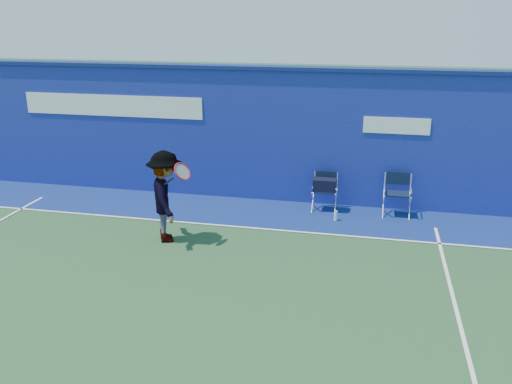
% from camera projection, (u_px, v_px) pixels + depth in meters
% --- Properties ---
extents(ground, '(80.00, 80.00, 0.00)m').
position_uv_depth(ground, '(154.00, 302.00, 8.30)').
color(ground, '#284B28').
rests_on(ground, ground).
extents(stadium_wall, '(24.00, 0.50, 3.08)m').
position_uv_depth(stadium_wall, '(236.00, 132.00, 12.62)').
color(stadium_wall, navy).
rests_on(stadium_wall, ground).
extents(out_of_bounds_strip, '(24.00, 1.80, 0.01)m').
position_uv_depth(out_of_bounds_strip, '(225.00, 210.00, 12.09)').
color(out_of_bounds_strip, navy).
rests_on(out_of_bounds_strip, ground).
extents(court_lines, '(24.00, 12.00, 0.01)m').
position_uv_depth(court_lines, '(168.00, 283.00, 8.85)').
color(court_lines, white).
rests_on(court_lines, out_of_bounds_strip).
extents(directors_chair_left, '(0.51, 0.45, 0.85)m').
position_uv_depth(directors_chair_left, '(325.00, 195.00, 12.01)').
color(directors_chair_left, silver).
rests_on(directors_chair_left, ground).
extents(directors_chair_right, '(0.55, 0.49, 0.92)m').
position_uv_depth(directors_chair_right, '(396.00, 203.00, 11.72)').
color(directors_chair_right, silver).
rests_on(directors_chair_right, ground).
extents(water_bottle, '(0.07, 0.07, 0.22)m').
position_uv_depth(water_bottle, '(336.00, 216.00, 11.48)').
color(water_bottle, white).
rests_on(water_bottle, ground).
extents(tennis_player, '(1.12, 1.32, 1.77)m').
position_uv_depth(tennis_player, '(166.00, 197.00, 10.27)').
color(tennis_player, '#EA4738').
rests_on(tennis_player, ground).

